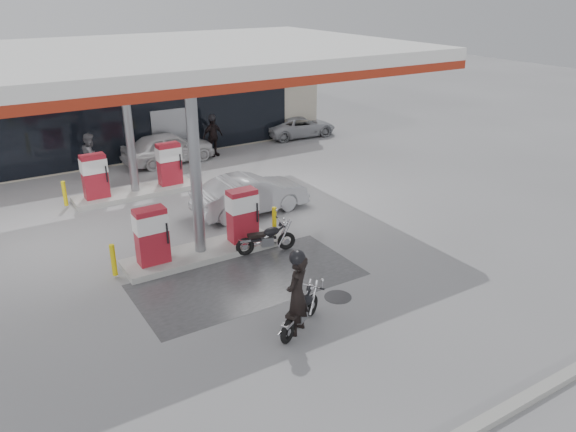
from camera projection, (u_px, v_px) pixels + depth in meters
name	position (u px, v px, depth m)	size (l,w,h in m)	color
ground	(232.00, 285.00, 14.83)	(90.00, 90.00, 0.00)	gray
wet_patch	(249.00, 280.00, 15.08)	(6.00, 3.00, 0.00)	#4C4C4F
drain_cover	(338.00, 297.00, 14.24)	(0.70, 0.70, 0.01)	#38383A
store_building	(79.00, 105.00, 26.53)	(22.00, 8.22, 4.00)	beige
canopy	(149.00, 59.00, 16.71)	(16.00, 10.02, 5.51)	silver
pump_island_near	(200.00, 234.00, 16.12)	(5.14, 1.30, 1.78)	#9E9E99
pump_island_far	(134.00, 177.00, 20.82)	(5.14, 1.30, 1.78)	#9E9E99
main_motorcycle	(300.00, 312.00, 12.84)	(1.60, 1.04, 0.92)	black
biker_main	(297.00, 295.00, 12.47)	(0.71, 0.47, 1.95)	black
parked_motorcycle	(267.00, 239.00, 16.47)	(1.80, 0.81, 0.94)	black
sedan_white	(168.00, 148.00, 24.58)	(1.62, 4.04, 1.38)	silver
attendant	(91.00, 156.00, 22.51)	(0.91, 0.71, 1.87)	slate
hatchback_silver	(250.00, 194.00, 19.26)	(1.40, 4.01, 1.32)	#A1A3A9
parked_car_right	(299.00, 126.00, 28.88)	(1.75, 3.79, 1.05)	#A7A9AF
biker_walking	(213.00, 137.00, 25.47)	(1.06, 0.44, 1.81)	black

